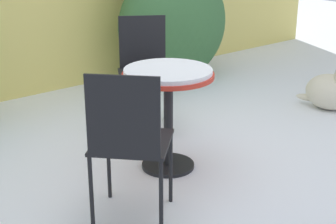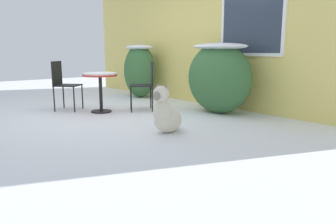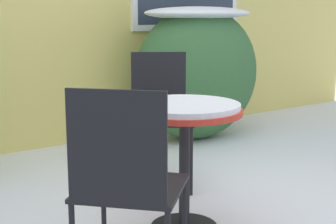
# 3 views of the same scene
# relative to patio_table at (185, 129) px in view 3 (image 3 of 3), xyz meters

# --- Properties ---
(ground_plane) EXTENTS (16.00, 16.00, 0.00)m
(ground_plane) POSITION_rel_patio_table_xyz_m (0.31, -0.02, -0.58)
(ground_plane) COLOR white
(shrub_middle) EXTENTS (1.35, 0.79, 1.26)m
(shrub_middle) POSITION_rel_patio_table_xyz_m (1.42, 1.62, 0.08)
(shrub_middle) COLOR #386638
(shrub_middle) RESTS_ON ground_plane
(patio_table) EXTENTS (0.63, 0.63, 0.73)m
(patio_table) POSITION_rel_patio_table_xyz_m (0.00, 0.00, 0.00)
(patio_table) COLOR black
(patio_table) RESTS_ON ground_plane
(patio_chair_near_table) EXTENTS (0.59, 0.59, 0.93)m
(patio_chair_near_table) POSITION_rel_patio_table_xyz_m (0.36, 0.75, -0.06)
(patio_chair_near_table) COLOR black
(patio_chair_near_table) RESTS_ON ground_plane
(patio_chair_far_side) EXTENTS (0.60, 0.60, 0.93)m
(patio_chair_far_side) POSITION_rel_patio_table_xyz_m (-0.63, -0.43, -0.06)
(patio_chair_far_side) COLOR black
(patio_chair_far_side) RESTS_ON ground_plane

